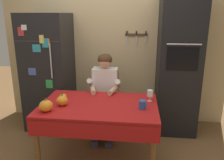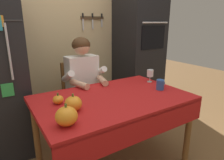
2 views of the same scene
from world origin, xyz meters
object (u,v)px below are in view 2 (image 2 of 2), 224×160
object	(u,v)px
coffee_mug	(160,85)
pumpkin_small	(67,116)
dining_table	(114,106)
wine_glass	(150,74)
seated_person	(85,82)
wall_oven	(139,46)
pumpkin_large	(58,100)
pumpkin_medium	(73,104)
chair_behind_person	(79,95)

from	to	relation	value
coffee_mug	pumpkin_small	bearing A→B (deg)	-169.99
dining_table	wine_glass	distance (m)	0.67
dining_table	seated_person	xyz separation A→B (m)	(-0.02, 0.60, 0.08)
coffee_mug	wall_oven	bearing A→B (deg)	61.83
pumpkin_large	pumpkin_small	world-z (taller)	pumpkin_small
pumpkin_large	pumpkin_medium	xyz separation A→B (m)	(0.06, -0.20, 0.02)
chair_behind_person	coffee_mug	distance (m)	1.05
wine_glass	pumpkin_large	bearing A→B (deg)	-176.97
dining_table	seated_person	size ratio (longest dim) A/B	1.12
pumpkin_medium	seated_person	bearing A→B (deg)	58.88
seated_person	pumpkin_large	world-z (taller)	seated_person
chair_behind_person	pumpkin_small	xyz separation A→B (m)	(-0.53, -1.05, 0.29)
pumpkin_medium	wine_glass	bearing A→B (deg)	13.83
seated_person	pumpkin_small	distance (m)	1.01
pumpkin_large	pumpkin_small	xyz separation A→B (m)	(-0.07, -0.39, 0.03)
wall_oven	wine_glass	xyz separation A→B (m)	(-0.44, -0.74, -0.21)
wall_oven	seated_person	xyz separation A→B (m)	(-1.07, -0.32, -0.31)
seated_person	wine_glass	bearing A→B (deg)	-33.57
wine_glass	chair_behind_person	bearing A→B (deg)	136.06
seated_person	coffee_mug	xyz separation A→B (m)	(0.53, -0.67, 0.05)
coffee_mug	pumpkin_large	size ratio (longest dim) A/B	1.13
dining_table	pumpkin_small	size ratio (longest dim) A/B	9.16
wall_oven	seated_person	distance (m)	1.16
pumpkin_large	pumpkin_medium	distance (m)	0.21
wall_oven	pumpkin_medium	size ratio (longest dim) A/B	15.04
dining_table	pumpkin_small	world-z (taller)	pumpkin_small
wine_glass	coffee_mug	bearing A→B (deg)	-110.46
wine_glass	pumpkin_medium	size ratio (longest dim) A/B	1.03
wall_oven	pumpkin_small	bearing A→B (deg)	-143.48
pumpkin_small	coffee_mug	bearing A→B (deg)	10.01
wall_oven	pumpkin_small	size ratio (longest dim) A/B	13.74
dining_table	seated_person	world-z (taller)	seated_person
coffee_mug	pumpkin_medium	distance (m)	0.94
seated_person	pumpkin_medium	xyz separation A→B (m)	(-0.41, -0.67, 0.06)
coffee_mug	pumpkin_small	distance (m)	1.08
seated_person	wall_oven	bearing A→B (deg)	16.66
wall_oven	wine_glass	distance (m)	0.88
wall_oven	pumpkin_large	bearing A→B (deg)	-152.55
wine_glass	pumpkin_large	distance (m)	1.10
chair_behind_person	coffee_mug	xyz separation A→B (m)	(0.53, -0.86, 0.28)
seated_person	coffee_mug	size ratio (longest dim) A/B	11.50
coffee_mug	pumpkin_medium	size ratio (longest dim) A/B	0.78
wall_oven	pumpkin_medium	world-z (taller)	wall_oven
wall_oven	dining_table	world-z (taller)	wall_oven
coffee_mug	pumpkin_medium	bearing A→B (deg)	179.90
chair_behind_person	seated_person	world-z (taller)	seated_person
pumpkin_medium	chair_behind_person	bearing A→B (deg)	64.76
wall_oven	coffee_mug	size ratio (longest dim) A/B	19.40
coffee_mug	pumpkin_medium	world-z (taller)	pumpkin_medium
seated_person	wine_glass	xyz separation A→B (m)	(0.63, -0.42, 0.10)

